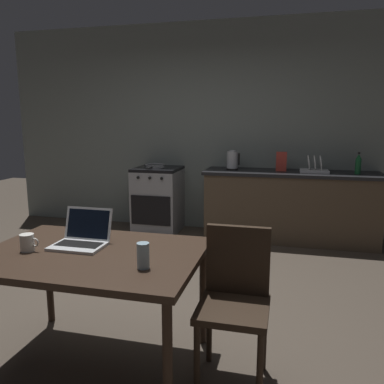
% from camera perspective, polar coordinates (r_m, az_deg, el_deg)
% --- Properties ---
extents(ground_plane, '(12.00, 12.00, 0.00)m').
position_cam_1_polar(ground_plane, '(3.32, -7.66, -16.69)').
color(ground_plane, '#473D33').
extents(back_wall, '(6.40, 0.10, 2.81)m').
position_cam_1_polar(back_wall, '(5.34, 5.23, 9.34)').
color(back_wall, slate).
rests_on(back_wall, ground_plane).
extents(kitchen_counter, '(2.16, 0.64, 0.89)m').
position_cam_1_polar(kitchen_counter, '(5.04, 14.26, -2.02)').
color(kitchen_counter, '#4C3D2D').
rests_on(kitchen_counter, ground_plane).
extents(stove_oven, '(0.60, 0.62, 0.89)m').
position_cam_1_polar(stove_oven, '(5.32, -5.05, -1.10)').
color(stove_oven, gray).
rests_on(stove_oven, ground_plane).
extents(dining_table, '(1.31, 0.92, 0.74)m').
position_cam_1_polar(dining_table, '(2.43, -14.50, -10.07)').
color(dining_table, '#332319').
rests_on(dining_table, ground_plane).
extents(chair, '(0.40, 0.40, 0.90)m').
position_cam_1_polar(chair, '(2.33, 6.40, -14.73)').
color(chair, '#2D2116').
rests_on(chair, ground_plane).
extents(laptop, '(0.32, 0.29, 0.22)m').
position_cam_1_polar(laptop, '(2.53, -16.06, -6.64)').
color(laptop, silver).
rests_on(laptop, dining_table).
extents(electric_kettle, '(0.17, 0.15, 0.25)m').
position_cam_1_polar(electric_kettle, '(5.00, 6.00, 4.67)').
color(electric_kettle, black).
rests_on(electric_kettle, kitchen_counter).
extents(bottle, '(0.07, 0.07, 0.26)m').
position_cam_1_polar(bottle, '(4.97, 23.41, 3.85)').
color(bottle, '#19592D').
rests_on(bottle, kitchen_counter).
extents(frying_pan, '(0.27, 0.44, 0.05)m').
position_cam_1_polar(frying_pan, '(5.23, -5.52, 3.88)').
color(frying_pan, gray).
rests_on(frying_pan, stove_oven).
extents(coffee_mug, '(0.12, 0.08, 0.10)m').
position_cam_1_polar(coffee_mug, '(2.53, -23.19, -6.91)').
color(coffee_mug, silver).
rests_on(coffee_mug, dining_table).
extents(drinking_glass, '(0.07, 0.07, 0.14)m').
position_cam_1_polar(drinking_glass, '(2.08, -7.25, -9.33)').
color(drinking_glass, '#99B7C6').
rests_on(drinking_glass, dining_table).
extents(cereal_box, '(0.13, 0.05, 0.24)m').
position_cam_1_polar(cereal_box, '(4.97, 13.10, 4.43)').
color(cereal_box, '#B2382D').
rests_on(cereal_box, kitchen_counter).
extents(dish_rack, '(0.34, 0.26, 0.21)m').
position_cam_1_polar(dish_rack, '(4.97, 17.66, 3.35)').
color(dish_rack, silver).
rests_on(dish_rack, kitchen_counter).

